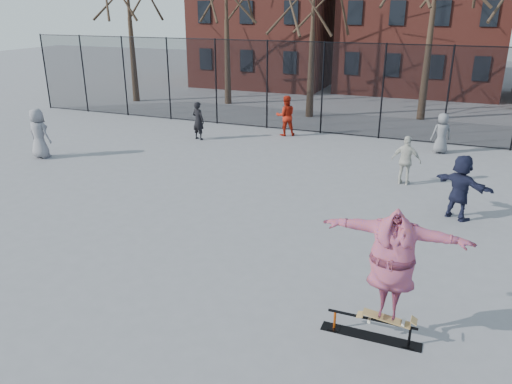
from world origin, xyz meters
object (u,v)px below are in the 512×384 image
at_px(skater, 392,265).
at_px(bystander_red, 286,116).
at_px(skateboard, 386,319).
at_px(bystander_white, 406,161).
at_px(skate_rail, 371,329).
at_px(bystander_grey, 39,134).
at_px(bystander_navy, 460,187).
at_px(bystander_black, 198,121).
at_px(bystander_extra, 442,133).

relative_size(skater, bystander_red, 1.37).
distance_m(skateboard, bystander_white, 8.44).
xyz_separation_m(skate_rail, bystander_grey, (-13.48, 6.38, 0.78)).
distance_m(skater, bystander_navy, 6.21).
height_order(skate_rail, bystander_white, bystander_white).
distance_m(skateboard, bystander_red, 14.52).
distance_m(bystander_black, bystander_red, 3.84).
xyz_separation_m(bystander_red, bystander_extra, (6.51, -0.42, -0.09)).
bearing_deg(skateboard, bystander_grey, 155.05).
xyz_separation_m(bystander_navy, bystander_extra, (-0.76, 6.58, -0.11)).
bearing_deg(bystander_extra, bystander_navy, 70.64).
height_order(skater, bystander_extra, skater).
relative_size(skate_rail, bystander_red, 0.99).
height_order(bystander_red, bystander_white, bystander_red).
distance_m(bystander_white, bystander_navy, 2.83).
xyz_separation_m(skateboard, bystander_red, (-6.24, 13.10, 0.45)).
bearing_deg(bystander_black, bystander_grey, 62.26).
xyz_separation_m(bystander_grey, bystander_black, (4.23, 4.67, -0.12)).
bearing_deg(bystander_red, bystander_extra, 148.33).
relative_size(skate_rail, bystander_navy, 0.97).
distance_m(skater, bystander_grey, 15.14).
bearing_deg(bystander_red, bystander_navy, 108.12).
relative_size(skateboard, bystander_extra, 0.56).
bearing_deg(bystander_white, skateboard, 99.74).
bearing_deg(bystander_navy, bystander_extra, -51.78).
relative_size(bystander_black, bystander_white, 1.02).
bearing_deg(skater, bystander_grey, 154.61).
bearing_deg(skate_rail, bystander_red, 114.61).
xyz_separation_m(bystander_grey, bystander_extra, (13.99, 6.30, -0.15)).
bearing_deg(bystander_black, skater, 145.11).
bearing_deg(skate_rail, bystander_extra, 87.70).
xyz_separation_m(skate_rail, skater, (0.24, 0.00, 1.32)).
height_order(bystander_black, bystander_navy, bystander_navy).
bearing_deg(bystander_white, bystander_grey, 14.40).
bearing_deg(skater, skate_rail, 179.56).
xyz_separation_m(skater, bystander_grey, (-13.72, 6.38, -0.53)).
distance_m(skater, bystander_white, 8.46).
bearing_deg(bystander_black, bystander_red, -133.24).
height_order(bystander_grey, bystander_white, bystander_grey).
bearing_deg(bystander_black, bystander_navy, 169.27).
xyz_separation_m(bystander_black, bystander_extra, (9.76, 1.63, -0.03)).
xyz_separation_m(bystander_black, bystander_white, (8.88, -2.64, -0.02)).
relative_size(bystander_grey, bystander_navy, 1.04).
distance_m(bystander_white, bystander_extra, 4.36).
height_order(skater, bystander_red, skater).
bearing_deg(skater, bystander_extra, 88.33).
bearing_deg(bystander_grey, skate_rail, 159.50).
xyz_separation_m(skater, bystander_black, (-9.48, 11.05, -0.65)).
height_order(skate_rail, bystander_grey, bystander_grey).
distance_m(bystander_black, bystander_extra, 9.89).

